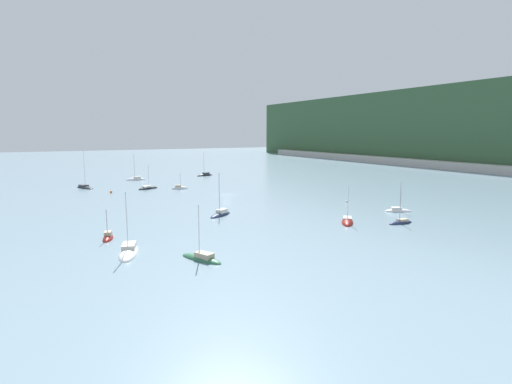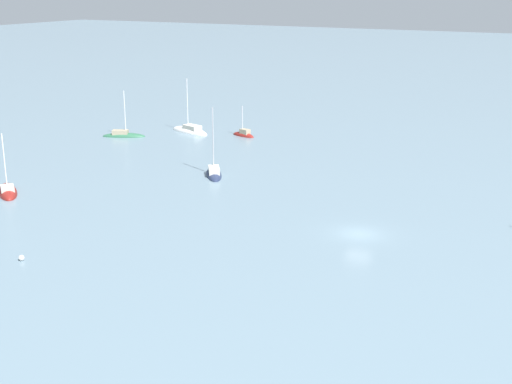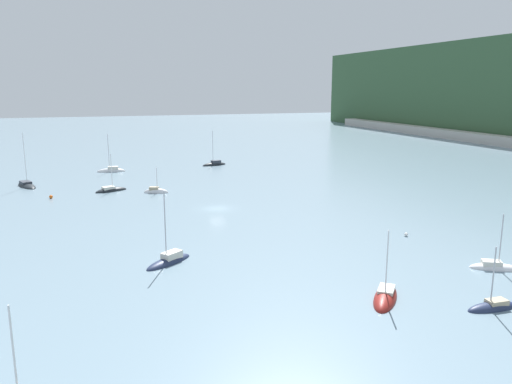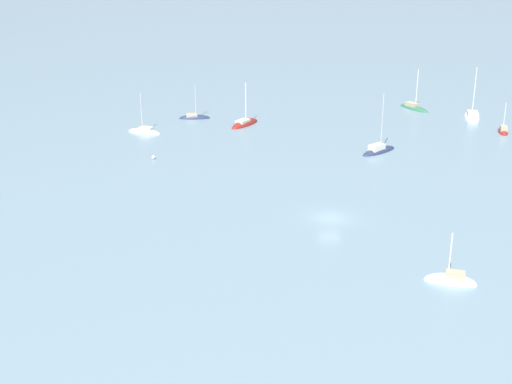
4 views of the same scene
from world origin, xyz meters
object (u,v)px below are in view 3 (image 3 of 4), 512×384
object	(u,v)px
sailboat_6	(385,298)
sailboat_9	(111,171)
sailboat_3	(111,191)
sailboat_8	(27,186)
sailboat_1	(495,268)
mooring_buoy_1	(406,234)
sailboat_4	(214,165)
mooring_buoy_0	(51,197)
sailboat_2	(493,308)
sailboat_5	(156,192)
sailboat_7	(169,262)

from	to	relation	value
sailboat_6	sailboat_9	bearing A→B (deg)	-126.17
sailboat_3	sailboat_8	distance (m)	20.04
sailboat_1	mooring_buoy_1	bearing A→B (deg)	126.12
sailboat_4	sailboat_6	world-z (taller)	sailboat_4
sailboat_3	sailboat_8	world-z (taller)	sailboat_8
sailboat_1	mooring_buoy_0	size ratio (longest dim) A/B	10.68
sailboat_6	mooring_buoy_1	xyz separation A→B (m)	(-17.46, 14.84, 0.20)
sailboat_3	sailboat_2	bearing A→B (deg)	-86.62
mooring_buoy_1	mooring_buoy_0	bearing A→B (deg)	-131.16
sailboat_5	mooring_buoy_0	bearing A→B (deg)	-162.08
sailboat_4	sailboat_6	distance (m)	90.34
sailboat_3	sailboat_8	size ratio (longest dim) A/B	0.70
sailboat_4	mooring_buoy_0	world-z (taller)	sailboat_4
sailboat_2	sailboat_8	size ratio (longest dim) A/B	0.57
sailboat_8	sailboat_9	world-z (taller)	sailboat_8
sailboat_6	sailboat_7	bearing A→B (deg)	-93.04
sailboat_3	sailboat_4	xyz separation A→B (m)	(-26.61, 28.39, 0.05)
sailboat_3	sailboat_4	bearing A→B (deg)	22.07
sailboat_3	sailboat_8	xyz separation A→B (m)	(-11.11, -16.67, 0.02)
sailboat_2	mooring_buoy_0	world-z (taller)	sailboat_2
sailboat_4	sailboat_8	xyz separation A→B (m)	(15.50, -45.06, -0.03)
sailboat_1	sailboat_3	size ratio (longest dim) A/B	0.87
sailboat_2	sailboat_5	bearing A→B (deg)	-67.65
sailboat_1	sailboat_7	size ratio (longest dim) A/B	0.76
sailboat_6	mooring_buoy_0	xyz separation A→B (m)	(-60.13, -33.98, 0.27)
sailboat_4	sailboat_8	size ratio (longest dim) A/B	0.84
mooring_buoy_0	mooring_buoy_1	distance (m)	64.84
sailboat_8	mooring_buoy_0	xyz separation A→B (m)	(14.55, 5.57, 0.23)
sailboat_5	mooring_buoy_1	bearing A→B (deg)	-33.19
sailboat_2	sailboat_6	distance (m)	9.90
sailboat_4	sailboat_7	world-z (taller)	sailboat_4
sailboat_2	sailboat_4	xyz separation A→B (m)	(-95.39, -2.90, 0.06)
sailboat_8	sailboat_6	bearing A→B (deg)	7.25
sailboat_7	sailboat_8	distance (m)	60.92
sailboat_2	sailboat_5	world-z (taller)	sailboat_2
sailboat_4	sailboat_6	size ratio (longest dim) A/B	1.25
mooring_buoy_1	sailboat_2	bearing A→B (deg)	-15.84
sailboat_1	sailboat_8	world-z (taller)	sailboat_8
sailboat_6	sailboat_9	world-z (taller)	sailboat_9
sailboat_2	mooring_buoy_1	xyz separation A→B (m)	(-22.67, 6.43, 0.18)
sailboat_5	mooring_buoy_0	size ratio (longest dim) A/B	8.87
sailboat_3	sailboat_5	world-z (taller)	sailboat_3
sailboat_1	sailboat_4	distance (m)	87.79
sailboat_5	sailboat_7	size ratio (longest dim) A/B	0.63
sailboat_1	sailboat_8	size ratio (longest dim) A/B	0.60
mooring_buoy_0	sailboat_2	bearing A→B (deg)	32.97
sailboat_2	mooring_buoy_1	world-z (taller)	sailboat_2
sailboat_5	mooring_buoy_0	world-z (taller)	sailboat_5
sailboat_3	mooring_buoy_0	bearing A→B (deg)	176.13
sailboat_7	mooring_buoy_1	size ratio (longest dim) A/B	18.17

